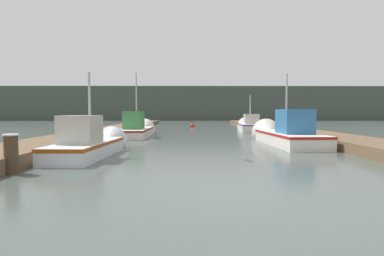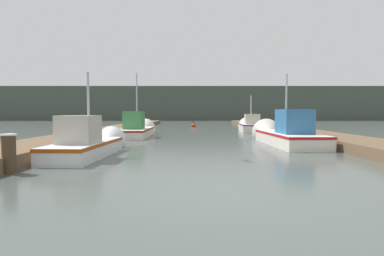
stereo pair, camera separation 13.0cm
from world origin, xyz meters
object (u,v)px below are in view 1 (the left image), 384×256
object	(u,v)px
fishing_boat_1	(283,134)
channel_buoy	(192,126)
mooring_piling_0	(246,122)
fishing_boat_2	(138,129)
mooring_piling_1	(11,154)
fishing_boat_3	(249,126)
fishing_boat_0	(92,143)

from	to	relation	value
fishing_boat_1	channel_buoy	world-z (taller)	fishing_boat_1
channel_buoy	fishing_boat_1	bearing A→B (deg)	-75.57
fishing_boat_1	mooring_piling_0	distance (m)	15.16
fishing_boat_2	mooring_piling_1	xyz separation A→B (m)	(-0.94, -12.03, 0.08)
mooring_piling_0	fishing_boat_3	bearing A→B (deg)	-98.37
fishing_boat_1	fishing_boat_2	xyz separation A→B (m)	(-7.75, 4.95, -0.04)
fishing_boat_0	fishing_boat_2	distance (m)	8.89
fishing_boat_2	fishing_boat_0	bearing A→B (deg)	-91.11
fishing_boat_1	mooring_piling_0	bearing A→B (deg)	84.16
fishing_boat_2	mooring_piling_0	xyz separation A→B (m)	(8.88, 10.17, 0.12)
fishing_boat_1	fishing_boat_2	world-z (taller)	fishing_boat_2
fishing_boat_2	fishing_boat_3	distance (m)	9.28
fishing_boat_1	fishing_boat_3	bearing A→B (deg)	86.58
fishing_boat_2	mooring_piling_0	bearing A→B (deg)	48.07
fishing_boat_1	fishing_boat_3	world-z (taller)	fishing_boat_1
fishing_boat_1	mooring_piling_1	size ratio (longest dim) A/B	6.59
fishing_boat_2	mooring_piling_0	world-z (taller)	fishing_boat_2
fishing_boat_3	channel_buoy	world-z (taller)	fishing_boat_3
mooring_piling_1	fishing_boat_1	bearing A→B (deg)	39.13
fishing_boat_0	fishing_boat_2	bearing A→B (deg)	91.81
mooring_piling_1	channel_buoy	size ratio (longest dim) A/B	0.97
mooring_piling_0	mooring_piling_1	bearing A→B (deg)	-113.86
fishing_boat_0	mooring_piling_1	world-z (taller)	fishing_boat_0
fishing_boat_0	mooring_piling_0	size ratio (longest dim) A/B	4.76
fishing_boat_1	fishing_boat_0	bearing A→B (deg)	-154.79
fishing_boat_3	mooring_piling_1	distance (m)	18.91
fishing_boat_0	mooring_piling_0	xyz separation A→B (m)	(8.92, 19.06, 0.11)
fishing_boat_2	mooring_piling_1	distance (m)	12.06
channel_buoy	fishing_boat_0	bearing A→B (deg)	-100.19
fishing_boat_0	channel_buoy	bearing A→B (deg)	81.91
fishing_boat_0	channel_buoy	size ratio (longest dim) A/B	5.00
mooring_piling_0	mooring_piling_1	world-z (taller)	mooring_piling_0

